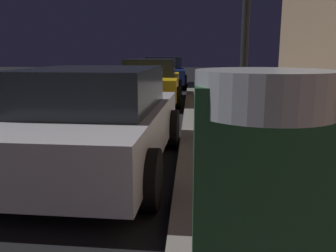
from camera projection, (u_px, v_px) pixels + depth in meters
car_silver at (95, 120)px, 4.88m from camera, size 2.25×4.09×1.43m
car_yellow_cab at (151, 81)px, 11.63m from camera, size 2.07×4.44×1.43m
car_blue at (164, 72)px, 17.06m from camera, size 2.27×4.34×1.43m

